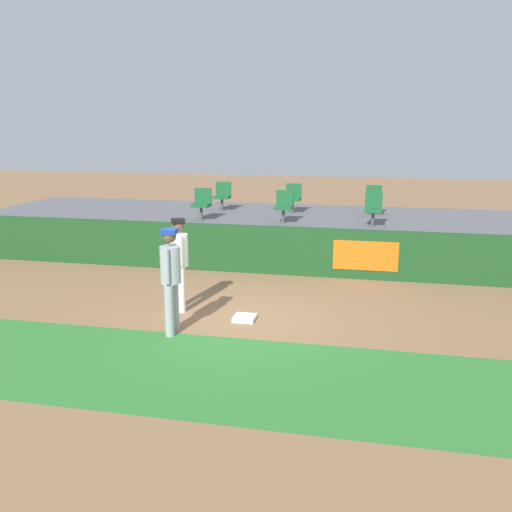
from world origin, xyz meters
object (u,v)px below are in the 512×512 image
at_px(seat_front_left, 202,202).
at_px(seat_back_right, 374,198).
at_px(player_fielder_home, 179,258).
at_px(seat_front_center, 284,205).
at_px(player_runner_visitor, 171,274).
at_px(seat_back_left, 222,194).
at_px(seat_back_center, 293,196).
at_px(seat_front_right, 373,207).
at_px(first_base, 245,318).

distance_m(seat_front_left, seat_back_right, 4.91).
distance_m(player_fielder_home, seat_front_center, 4.74).
xyz_separation_m(player_runner_visitor, seat_back_left, (-1.19, 7.57, 0.43)).
height_order(seat_back_right, seat_back_center, same).
bearing_deg(seat_front_center, seat_front_left, 179.99).
height_order(player_runner_visitor, seat_back_right, seat_back_right).
height_order(seat_back_center, seat_front_center, same).
bearing_deg(seat_back_right, seat_front_right, -89.46).
xyz_separation_m(seat_back_right, seat_back_center, (-2.33, 0.00, 0.00)).
bearing_deg(player_fielder_home, seat_back_center, 142.76).
bearing_deg(player_fielder_home, seat_front_left, 166.22).
xyz_separation_m(seat_back_center, seat_back_left, (-2.16, 0.00, 0.00)).
xyz_separation_m(seat_front_left, seat_back_left, (0.08, 1.80, 0.00)).
distance_m(seat_front_left, seat_back_left, 1.80).
bearing_deg(seat_front_left, first_base, -64.24).
bearing_deg(player_runner_visitor, seat_front_right, 145.47).
distance_m(seat_front_left, seat_front_center, 2.27).
bearing_deg(seat_front_center, first_base, -89.00).
bearing_deg(seat_front_center, player_fielder_home, -105.88).
distance_m(seat_back_center, seat_back_left, 2.16).
bearing_deg(seat_back_right, player_runner_visitor, -113.55).
relative_size(seat_front_left, seat_back_center, 1.00).
bearing_deg(player_runner_visitor, first_base, 124.91).
relative_size(first_base, seat_front_center, 0.48).
height_order(seat_front_left, seat_back_right, same).
relative_size(player_fielder_home, seat_front_right, 2.16).
relative_size(seat_back_center, seat_back_left, 1.00).
height_order(seat_front_left, seat_back_center, same).
bearing_deg(seat_front_left, seat_back_center, 38.76).
relative_size(first_base, seat_back_right, 0.48).
height_order(first_base, seat_front_left, seat_front_left).
relative_size(seat_back_left, seat_front_right, 1.00).
bearing_deg(seat_front_right, seat_back_right, 90.54).
bearing_deg(seat_back_right, seat_back_center, 180.00).
relative_size(player_fielder_home, player_runner_visitor, 0.98).
xyz_separation_m(seat_back_right, seat_front_center, (-2.30, -1.80, 0.00)).
bearing_deg(seat_back_left, seat_front_center, -39.43).
height_order(first_base, seat_front_right, seat_front_right).
xyz_separation_m(player_fielder_home, seat_back_right, (3.59, 6.33, 0.45)).
bearing_deg(first_base, seat_back_left, 108.81).
distance_m(player_fielder_home, seat_back_left, 6.41).
bearing_deg(seat_front_center, seat_back_center, 90.85).
xyz_separation_m(first_base, seat_back_center, (-0.11, 6.68, 1.46)).
height_order(player_fielder_home, player_runner_visitor, player_runner_visitor).
height_order(player_fielder_home, seat_front_left, seat_front_left).
bearing_deg(seat_front_center, seat_back_left, 140.57).
bearing_deg(first_base, seat_back_right, 71.64).
relative_size(seat_back_right, seat_back_left, 1.00).
xyz_separation_m(seat_back_center, seat_front_right, (2.34, -1.80, -0.00)).
bearing_deg(player_fielder_home, first_base, 50.05).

